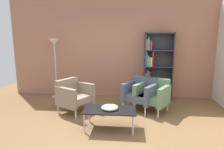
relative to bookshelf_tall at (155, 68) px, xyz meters
name	(u,v)px	position (x,y,z in m)	size (l,w,h in m)	color
ground_plane	(107,133)	(-1.11, -2.25, -0.91)	(8.32, 8.32, 0.00)	brown
brick_back_panel	(117,48)	(-1.11, 0.21, 0.54)	(6.40, 0.12, 2.90)	#A87056
bookshelf_tall	(155,68)	(0.00, 0.00, 0.00)	(0.80, 0.30, 1.90)	#333338
coffee_table_low	(110,111)	(-1.08, -2.05, -0.54)	(1.00, 0.56, 0.40)	black
decorative_bowl	(110,107)	(-1.08, -2.05, -0.48)	(0.32, 0.32, 0.05)	beige
armchair_corner_red	(74,95)	(-2.03, -1.22, -0.50)	(0.91, 0.93, 0.78)	gray
armchair_by_bookshelf	(141,93)	(-0.43, -0.89, -0.50)	(0.93, 0.91, 0.78)	#4C566B
armchair_spare_guest	(153,94)	(-0.14, -0.99, -0.50)	(0.93, 0.91, 0.78)	slate
floor_lamp_torchiere	(55,49)	(-2.89, -0.12, 0.54)	(0.32, 0.32, 1.74)	silver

